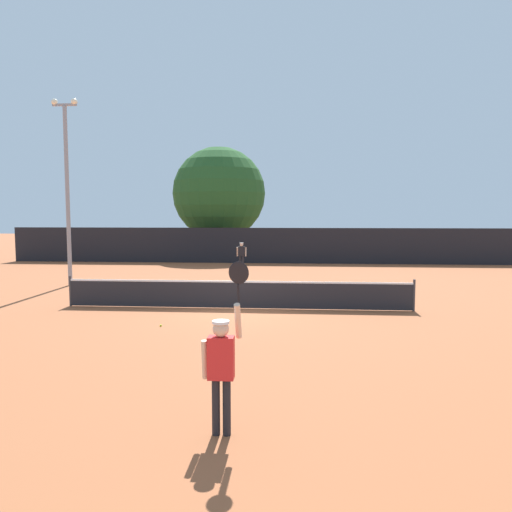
% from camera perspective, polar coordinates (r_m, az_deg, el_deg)
% --- Properties ---
extents(ground_plane, '(120.00, 120.00, 0.00)m').
position_cam_1_polar(ground_plane, '(16.86, -2.18, -6.16)').
color(ground_plane, '#9E5633').
extents(tennis_net, '(11.95, 0.08, 1.07)m').
position_cam_1_polar(tennis_net, '(16.77, -2.19, -4.44)').
color(tennis_net, '#232328').
rests_on(tennis_net, ground).
extents(perimeter_fence, '(34.21, 0.12, 2.33)m').
position_cam_1_polar(perimeter_fence, '(32.04, 1.01, 1.24)').
color(perimeter_fence, black).
rests_on(perimeter_fence, ground).
extents(player_serving, '(0.67, 0.40, 2.56)m').
position_cam_1_polar(player_serving, '(7.28, -4.02, -11.96)').
color(player_serving, red).
rests_on(player_serving, ground).
extents(player_receiving, '(0.57, 0.23, 1.56)m').
position_cam_1_polar(player_receiving, '(28.53, -1.70, 0.34)').
color(player_receiving, black).
rests_on(player_receiving, ground).
extents(tennis_ball, '(0.07, 0.07, 0.07)m').
position_cam_1_polar(tennis_ball, '(14.47, -11.09, -7.98)').
color(tennis_ball, '#CCE033').
rests_on(tennis_ball, ground).
extents(light_pole, '(1.18, 0.28, 8.32)m').
position_cam_1_polar(light_pole, '(23.62, -21.24, 8.22)').
color(light_pole, gray).
rests_on(light_pole, ground).
extents(large_tree, '(6.88, 6.88, 8.21)m').
position_cam_1_polar(large_tree, '(36.74, -4.33, 7.31)').
color(large_tree, brown).
rests_on(large_tree, ground).
extents(parked_car_near, '(2.22, 4.33, 1.69)m').
position_cam_1_polar(parked_car_near, '(41.65, -8.71, 1.51)').
color(parked_car_near, black).
rests_on(parked_car_near, ground).
extents(parked_car_mid, '(2.01, 4.25, 1.69)m').
position_cam_1_polar(parked_car_mid, '(39.93, 4.92, 1.40)').
color(parked_car_mid, black).
rests_on(parked_car_mid, ground).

